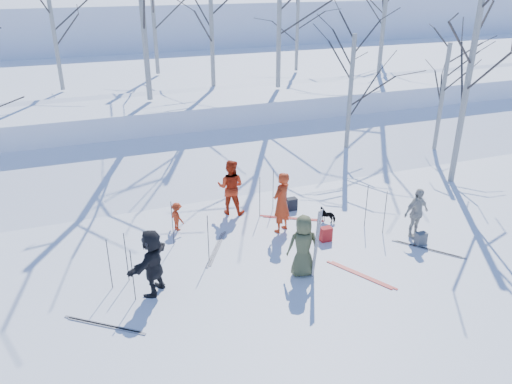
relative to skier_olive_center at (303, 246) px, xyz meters
name	(u,v)px	position (x,y,z in m)	size (l,w,h in m)	color
ground	(276,257)	(-0.32, 0.97, -0.82)	(120.00, 120.00, 0.00)	white
snow_ramp	(206,165)	(-0.32, 7.97, -0.67)	(70.00, 9.50, 1.40)	white
snow_plateau	(157,90)	(-0.32, 17.97, 0.18)	(70.00, 18.00, 2.20)	white
far_hill	(114,31)	(-0.32, 38.97, 1.18)	(90.00, 30.00, 6.00)	white
skier_olive_center	(303,246)	(0.00, 0.00, 0.00)	(0.80, 0.52, 1.63)	#464B2D
skier_red_north	(281,202)	(0.41, 2.30, 0.10)	(0.67, 0.44, 1.84)	#B42F10
skier_redor_behind	(231,187)	(-0.60, 3.97, 0.07)	(0.86, 0.67, 1.77)	#BA290E
skier_red_seated	(177,217)	(-2.44, 3.44, -0.38)	(0.56, 0.32, 0.87)	#B42F10
skier_cream_east	(416,213)	(3.87, 0.64, -0.07)	(0.88, 0.36, 1.50)	beige
skier_grey_west	(153,262)	(-3.63, 0.55, 0.01)	(1.54, 0.49, 1.66)	black
dog	(328,215)	(1.98, 2.35, -0.60)	(0.24, 0.52, 0.44)	black
upright_ski_left	(316,245)	(0.21, -0.27, 0.13)	(0.07, 0.02, 1.90)	silver
upright_ski_right	(317,243)	(0.28, -0.19, 0.13)	(0.07, 0.02, 1.90)	silver
ski_pair_a	(361,275)	(1.37, -0.59, -0.81)	(1.06, 1.78, 0.02)	#AE1A18
ski_pair_b	(216,249)	(-1.69, 1.95, -0.81)	(1.11, 1.75, 0.02)	silver
ski_pair_c	(292,218)	(1.03, 2.90, -0.81)	(1.75, 1.12, 0.02)	#AE1A18
ski_pair_d	(104,325)	(-4.90, -0.32, -0.81)	(1.64, 1.30, 0.02)	silver
ski_pair_e	(428,249)	(3.79, -0.15, -0.81)	(1.35, 1.60, 0.02)	silver
ski_pole_a	(133,276)	(-4.13, 0.38, -0.15)	(0.02, 0.02, 1.34)	black
ski_pole_b	(109,264)	(-4.58, 1.06, -0.15)	(0.02, 0.02, 1.34)	black
ski_pole_c	(260,197)	(0.15, 3.38, -0.15)	(0.02, 0.02, 1.34)	black
ski_pole_d	(273,190)	(0.73, 3.72, -0.15)	(0.02, 0.02, 1.34)	black
ski_pole_e	(126,257)	(-4.16, 1.25, -0.15)	(0.02, 0.02, 1.34)	black
ski_pole_f	(208,239)	(-2.04, 1.44, -0.15)	(0.02, 0.02, 1.34)	black
ski_pole_g	(172,223)	(-2.74, 2.61, -0.15)	(0.02, 0.02, 1.34)	black
ski_pole_h	(385,213)	(3.15, 1.11, -0.15)	(0.02, 0.02, 1.34)	black
ski_pole_i	(366,206)	(2.87, 1.65, -0.15)	(0.02, 0.02, 1.34)	black
backpack_red	(326,234)	(1.36, 1.30, -0.61)	(0.32, 0.22, 0.42)	#AD1B1A
backpack_grey	(421,239)	(3.74, 0.15, -0.63)	(0.30, 0.20, 0.38)	#515458
backpack_dark	(291,204)	(1.28, 3.48, -0.62)	(0.34, 0.24, 0.40)	black
birch_plateau_a	(153,9)	(-0.49, 16.31, 4.48)	(4.93, 4.93, 6.19)	silver
birch_plateau_b	(279,11)	(4.01, 11.15, 4.64)	(5.16, 5.16, 6.52)	silver
birch_plateau_c	(211,22)	(1.33, 12.39, 4.17)	(4.50, 4.50, 5.57)	silver
birch_plateau_e	(385,12)	(12.39, 15.62, 4.06)	(4.35, 4.35, 5.35)	silver
birch_plateau_f	(53,27)	(-5.15, 14.06, 4.04)	(4.32, 4.32, 5.31)	silver
birch_plateau_h	(297,30)	(6.51, 14.61, 3.45)	(3.49, 3.49, 4.13)	silver
birch_edge_b	(468,83)	(7.75, 3.62, 2.75)	(5.59, 5.59, 7.14)	silver
birch_edge_c	(441,102)	(8.91, 6.06, 1.46)	(3.79, 3.79, 4.55)	silver
birch_edge_e	(350,100)	(5.23, 6.91, 1.65)	(4.05, 4.05, 4.93)	silver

